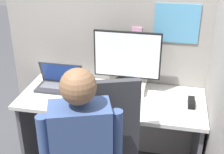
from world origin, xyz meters
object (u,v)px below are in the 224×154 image
object	(u,v)px
paper_box	(126,86)
stapler	(191,103)
laptop	(60,83)
monitor	(127,57)
carrot_toy	(114,106)

from	to	relation	value
paper_box	stapler	world-z (taller)	paper_box
stapler	laptop	bearing A→B (deg)	176.56
paper_box	monitor	bearing A→B (deg)	90.00
monitor	laptop	world-z (taller)	monitor
paper_box	monitor	distance (m)	0.25
paper_box	monitor	size ratio (longest dim) A/B	0.58
paper_box	laptop	world-z (taller)	laptop
monitor	carrot_toy	world-z (taller)	monitor
paper_box	carrot_toy	world-z (taller)	paper_box
laptop	carrot_toy	distance (m)	0.55
paper_box	stapler	distance (m)	0.54
paper_box	stapler	size ratio (longest dim) A/B	2.40
monitor	carrot_toy	bearing A→B (deg)	-97.39
monitor	laptop	xyz separation A→B (m)	(-0.54, -0.09, -0.24)
laptop	stapler	xyz separation A→B (m)	(1.06, -0.06, -0.02)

